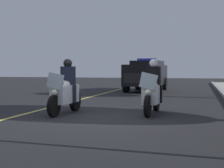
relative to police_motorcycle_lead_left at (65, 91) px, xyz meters
name	(u,v)px	position (x,y,z in m)	size (l,w,h in m)	color
ground_plane	(97,118)	(0.67, 1.23, -0.70)	(80.00, 80.00, 0.00)	black
lane_stripe_center	(20,115)	(0.67, -1.20, -0.70)	(48.00, 0.12, 0.01)	#E0D14C
police_motorcycle_lead_left	(65,91)	(0.00, 0.00, 0.00)	(2.14, 0.59, 1.72)	black
police_motorcycle_lead_right	(153,91)	(-0.69, 2.63, 0.00)	(2.14, 0.59, 1.72)	black
police_suv	(147,74)	(-10.78, 0.86, 0.37)	(4.99, 2.26, 2.05)	black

